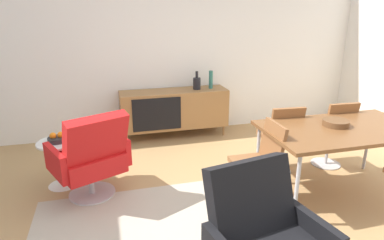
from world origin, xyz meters
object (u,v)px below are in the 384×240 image
object	(u,v)px
vase_cobalt	(211,80)
side_table_round	(60,159)
vase_sculptural_dark	(197,83)
dining_table	(342,131)
dining_chair_back_left	(281,136)
fruit_bowl	(57,138)
wooden_bowl_on_table	(336,123)
dining_chair_back_right	(333,131)
sideboard	(174,109)
dining_chair_near_window	(260,162)
lounge_chair_red	(91,156)

from	to	relation	value
vase_cobalt	side_table_round	xyz separation A→B (m)	(-2.10, -1.17, -0.53)
vase_sculptural_dark	dining_table	bearing A→B (deg)	-65.80
dining_table	dining_chair_back_left	size ratio (longest dim) A/B	1.87
dining_chair_back_left	fruit_bowl	bearing A→B (deg)	171.64
wooden_bowl_on_table	dining_chair_back_right	distance (m)	0.69
side_table_round	fruit_bowl	world-z (taller)	fruit_bowl
vase_sculptural_dark	dining_chair_back_right	size ratio (longest dim) A/B	0.32
dining_chair_back_left	side_table_round	distance (m)	2.49
wooden_bowl_on_table	dining_chair_back_right	xyz separation A→B (m)	(0.38, 0.49, -0.30)
side_table_round	fruit_bowl	distance (m)	0.23
vase_sculptural_dark	side_table_round	bearing A→B (deg)	-148.07
sideboard	dining_chair_near_window	world-z (taller)	dining_chair_near_window
vase_sculptural_dark	fruit_bowl	distance (m)	2.23
dining_chair_near_window	vase_sculptural_dark	bearing A→B (deg)	91.39
wooden_bowl_on_table	lounge_chair_red	xyz separation A→B (m)	(-2.44, 0.51, -0.30)
wooden_bowl_on_table	side_table_round	world-z (taller)	wooden_bowl_on_table
dining_chair_back_right	fruit_bowl	size ratio (longest dim) A/B	4.28
vase_sculptural_dark	dining_chair_back_left	world-z (taller)	vase_sculptural_dark
vase_cobalt	dining_table	size ratio (longest dim) A/B	0.17
sideboard	fruit_bowl	size ratio (longest dim) A/B	8.00
vase_cobalt	vase_sculptural_dark	bearing A→B (deg)	180.00
sideboard	dining_chair_near_window	xyz separation A→B (m)	(0.41, -2.09, 0.03)
dining_chair_near_window	side_table_round	world-z (taller)	dining_chair_near_window
dining_chair_back_left	vase_cobalt	bearing A→B (deg)	103.37
dining_table	wooden_bowl_on_table	distance (m)	0.11
dining_table	dining_chair_near_window	bearing A→B (deg)	179.99
wooden_bowl_on_table	dining_chair_near_window	xyz separation A→B (m)	(-0.85, -0.07, -0.30)
wooden_bowl_on_table	dining_chair_near_window	bearing A→B (deg)	-175.54
vase_sculptural_dark	sideboard	bearing A→B (deg)	-179.70
vase_sculptural_dark	dining_chair_near_window	distance (m)	2.12
dining_chair_back_left	lounge_chair_red	size ratio (longest dim) A/B	0.90
sideboard	fruit_bowl	world-z (taller)	sideboard
dining_chair_near_window	side_table_round	distance (m)	2.14
vase_sculptural_dark	dining_table	world-z (taller)	vase_sculptural_dark
dining_table	lounge_chair_red	size ratio (longest dim) A/B	1.69
vase_sculptural_dark	dining_chair_back_right	xyz separation A→B (m)	(1.29, -1.53, -0.35)
dining_chair_near_window	dining_chair_back_right	bearing A→B (deg)	24.33
dining_table	dining_chair_back_left	world-z (taller)	dining_chair_back_left
vase_sculptural_dark	fruit_bowl	bearing A→B (deg)	-148.12
dining_table	side_table_round	bearing A→B (deg)	161.94
dining_chair_back_right	wooden_bowl_on_table	bearing A→B (deg)	-127.96
lounge_chair_red	vase_sculptural_dark	bearing A→B (deg)	44.68
dining_chair_near_window	dining_chair_back_left	bearing A→B (deg)	46.28
dining_table	lounge_chair_red	xyz separation A→B (m)	(-2.47, 0.57, -0.23)
dining_table	lounge_chair_red	world-z (taller)	lounge_chair_red
sideboard	dining_table	xyz separation A→B (m)	(1.29, -2.09, 0.26)
fruit_bowl	dining_table	bearing A→B (deg)	-18.10
dining_chair_back_left	lounge_chair_red	world-z (taller)	lounge_chair_red
sideboard	dining_chair_back_left	bearing A→B (deg)	-58.41
sideboard	lounge_chair_red	bearing A→B (deg)	-127.89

